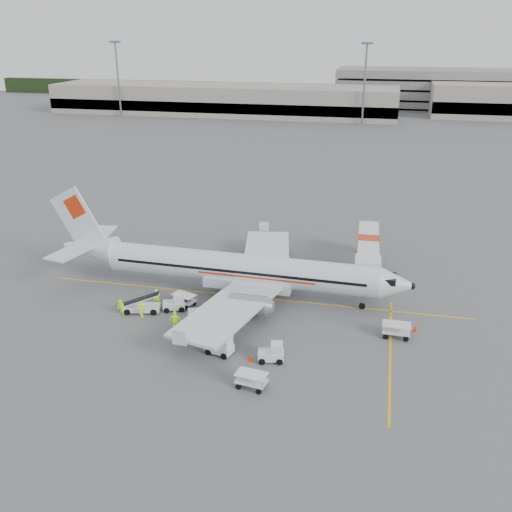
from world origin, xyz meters
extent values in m
plane|color=#56595B|center=(0.00, 0.00, 0.00)|extent=(360.00, 360.00, 0.00)
cube|color=yellow|center=(0.00, 0.00, 0.01)|extent=(44.00, 0.20, 0.01)
cube|color=yellow|center=(14.00, -8.00, 0.01)|extent=(0.20, 20.00, 0.01)
cone|color=#FF3B04|center=(16.21, -3.60, 0.34)|extent=(0.41, 0.41, 0.67)
cone|color=#FF3B04|center=(-0.26, 12.99, 0.32)|extent=(0.39, 0.39, 0.64)
cone|color=#FF3B04|center=(2.63, -11.77, 0.34)|extent=(0.41, 0.41, 0.67)
imported|color=#C8FF14|center=(-8.75, -3.95, 0.88)|extent=(0.74, 0.59, 1.77)
imported|color=#C8FF14|center=(-11.40, -6.53, 0.80)|extent=(0.96, 0.87, 1.61)
imported|color=#C8FF14|center=(-9.18, -6.58, 0.79)|extent=(0.64, 1.06, 1.59)
imported|color=#C8FF14|center=(-5.23, -8.21, 0.96)|extent=(1.19, 0.65, 1.93)
camera|label=1|loc=(12.14, -51.45, 25.72)|focal=40.00mm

